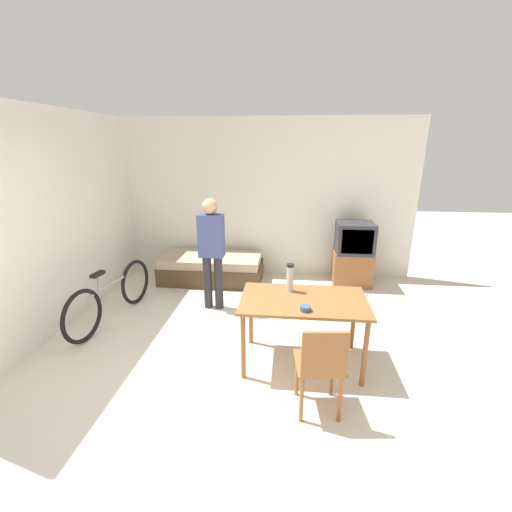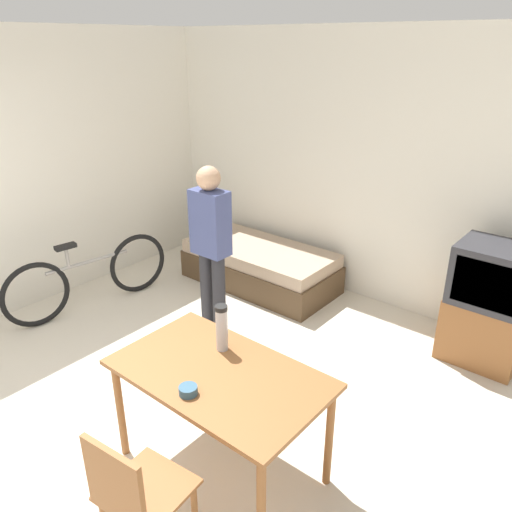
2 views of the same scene
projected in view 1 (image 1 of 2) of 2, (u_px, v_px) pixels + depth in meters
ground_plane at (215, 405)px, 3.12m from camera, size 20.00×20.00×0.00m
wall_back at (255, 199)px, 5.98m from camera, size 5.49×0.06×2.70m
wall_left at (71, 216)px, 4.54m from camera, size 0.06×4.44×2.70m
daybed at (212, 268)px, 5.90m from camera, size 1.71×0.82×0.45m
tv at (353, 254)px, 5.65m from camera, size 0.63×0.50×1.06m
dining_table at (303, 307)px, 3.53m from camera, size 1.29×0.77×0.75m
wooden_chair at (321, 365)px, 2.85m from camera, size 0.44×0.44×0.88m
bicycle at (112, 296)px, 4.53m from camera, size 0.31×1.74×0.75m
person_standing at (212, 247)px, 4.70m from camera, size 0.34×0.21×1.58m
thermos_flask at (290, 277)px, 3.64m from camera, size 0.08×0.08×0.31m
mate_bowl at (306, 308)px, 3.25m from camera, size 0.11×0.11×0.05m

